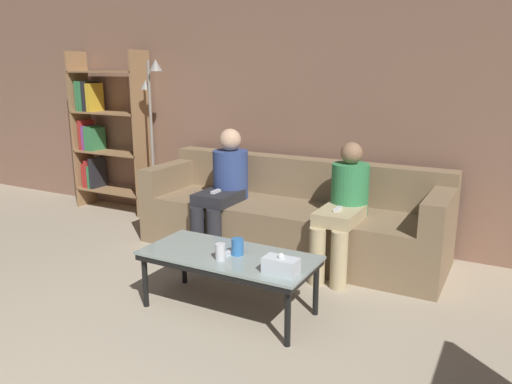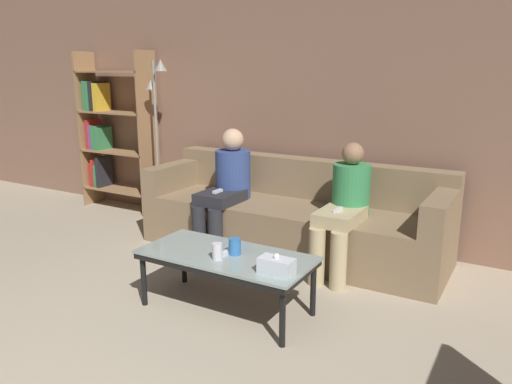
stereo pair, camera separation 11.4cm
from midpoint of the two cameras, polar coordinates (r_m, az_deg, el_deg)
The scene contains 11 objects.
wall_back at distance 4.91m, azimuth 6.01°, elevation 9.66°, with size 12.00×0.06×2.60m.
couch at distance 4.63m, azimuth 3.27°, elevation -3.00°, with size 2.80×0.87×0.83m.
coffee_table at distance 3.47m, azimuth -4.08°, elevation -7.72°, with size 1.21×0.56×0.42m.
cup_near_left at distance 3.35m, azimuth -5.08°, elevation -6.83°, with size 0.07×0.07×0.11m.
cup_near_right at distance 3.43m, azimuth -3.09°, elevation -6.26°, with size 0.08×0.08×0.12m.
tissue_box at distance 3.13m, azimuth 1.82°, elevation -8.38°, with size 0.22×0.12×0.13m.
game_remote at distance 3.46m, azimuth -4.09°, elevation -6.94°, with size 0.04×0.15×0.02m.
bookshelf at distance 6.23m, azimuth -17.62°, elevation 6.52°, with size 0.99×0.32×1.86m.
standing_lamp at distance 5.51m, azimuth -12.30°, elevation 7.55°, with size 0.31×0.26×1.75m.
seated_person_left_end at distance 4.65m, azimuth -4.34°, elevation 0.84°, with size 0.33×0.67×1.12m.
seated_person_mid_left at distance 4.13m, azimuth 9.24°, elevation -1.40°, with size 0.31×0.70×1.07m.
Camera 1 is at (1.82, -1.08, 1.66)m, focal length 35.00 mm.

